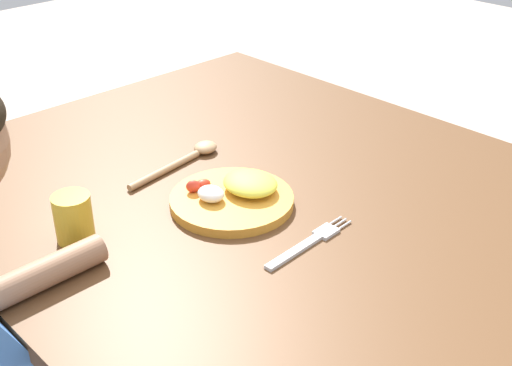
# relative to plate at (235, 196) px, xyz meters

# --- Properties ---
(dining_table) EXTENTS (1.26, 1.00, 0.66)m
(dining_table) POSITION_rel_plate_xyz_m (0.02, 0.07, -0.09)
(dining_table) COLOR brown
(dining_table) RESTS_ON ground_plane
(plate) EXTENTS (0.21, 0.21, 0.05)m
(plate) POSITION_rel_plate_xyz_m (0.00, 0.00, 0.00)
(plate) COLOR gold
(plate) RESTS_ON dining_table
(fork) EXTENTS (0.03, 0.19, 0.01)m
(fork) POSITION_rel_plate_xyz_m (0.17, -0.00, -0.01)
(fork) COLOR silver
(fork) RESTS_ON dining_table
(spoon) EXTENTS (0.06, 0.23, 0.02)m
(spoon) POSITION_rel_plate_xyz_m (-0.18, 0.05, -0.01)
(spoon) COLOR tan
(spoon) RESTS_ON dining_table
(drinking_cup) EXTENTS (0.06, 0.06, 0.08)m
(drinking_cup) POSITION_rel_plate_xyz_m (-0.09, -0.26, 0.02)
(drinking_cup) COLOR gold
(drinking_cup) RESTS_ON dining_table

